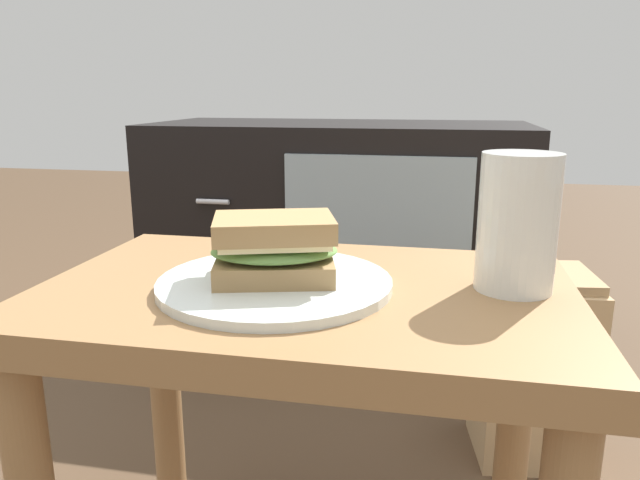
{
  "coord_description": "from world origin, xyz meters",
  "views": [
    {
      "loc": [
        0.13,
        -0.58,
        0.66
      ],
      "look_at": [
        0.02,
        0.0,
        0.51
      ],
      "focal_mm": 33.32,
      "sensor_mm": 36.0,
      "label": 1
    }
  ],
  "objects_px": {
    "beer_glass": "(517,225)",
    "tv_cabinet": "(339,233)",
    "plate": "(275,283)",
    "paper_bag": "(532,366)",
    "sandwich_front": "(274,248)"
  },
  "relations": [
    {
      "from": "sandwich_front",
      "to": "plate",
      "type": "bearing_deg",
      "value": 180.0
    },
    {
      "from": "tv_cabinet",
      "to": "beer_glass",
      "type": "bearing_deg",
      "value": -69.88
    },
    {
      "from": "beer_glass",
      "to": "paper_bag",
      "type": "height_order",
      "value": "beer_glass"
    },
    {
      "from": "paper_bag",
      "to": "plate",
      "type": "bearing_deg",
      "value": -125.78
    },
    {
      "from": "sandwich_front",
      "to": "paper_bag",
      "type": "distance_m",
      "value": 0.68
    },
    {
      "from": "plate",
      "to": "sandwich_front",
      "type": "height_order",
      "value": "sandwich_front"
    },
    {
      "from": "sandwich_front",
      "to": "paper_bag",
      "type": "height_order",
      "value": "sandwich_front"
    },
    {
      "from": "plate",
      "to": "paper_bag",
      "type": "height_order",
      "value": "plate"
    },
    {
      "from": "tv_cabinet",
      "to": "beer_glass",
      "type": "relative_size",
      "value": 6.81
    },
    {
      "from": "beer_glass",
      "to": "tv_cabinet",
      "type": "bearing_deg",
      "value": 110.12
    },
    {
      "from": "tv_cabinet",
      "to": "sandwich_front",
      "type": "bearing_deg",
      "value": -84.45
    },
    {
      "from": "beer_glass",
      "to": "sandwich_front",
      "type": "bearing_deg",
      "value": -169.39
    },
    {
      "from": "tv_cabinet",
      "to": "plate",
      "type": "xyz_separation_m",
      "value": [
        0.09,
        -0.96,
        0.17
      ]
    },
    {
      "from": "beer_glass",
      "to": "paper_bag",
      "type": "xyz_separation_m",
      "value": [
        0.1,
        0.43,
        -0.35
      ]
    },
    {
      "from": "plate",
      "to": "paper_bag",
      "type": "bearing_deg",
      "value": 54.22
    }
  ]
}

